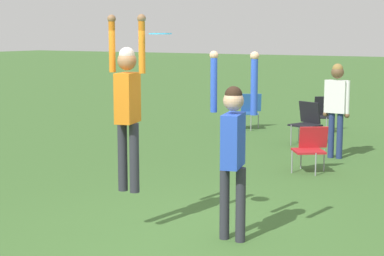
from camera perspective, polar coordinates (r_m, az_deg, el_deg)
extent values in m
plane|color=#3D662D|center=(7.89, -1.30, -9.80)|extent=(120.00, 120.00, 0.00)
cylinder|color=#2D2D38|center=(8.05, -6.19, -2.54)|extent=(0.12, 0.12, 0.87)
cylinder|color=#2D2D38|center=(7.95, -5.15, -2.67)|extent=(0.12, 0.12, 0.87)
cube|color=orange|center=(7.89, -5.75, 2.68)|extent=(0.29, 0.43, 0.61)
sphere|color=#9E704C|center=(7.86, -5.80, 5.98)|extent=(0.23, 0.23, 0.23)
sphere|color=#B7B2AD|center=(7.85, -5.81, 6.45)|extent=(0.20, 0.20, 0.20)
cylinder|color=orange|center=(7.99, -7.12, 7.28)|extent=(0.08, 0.08, 0.65)
sphere|color=#9E704C|center=(7.99, -7.16, 9.61)|extent=(0.10, 0.10, 0.10)
cylinder|color=orange|center=(7.72, -4.48, 7.27)|extent=(0.08, 0.08, 0.65)
sphere|color=#9E704C|center=(7.72, -4.51, 9.69)|extent=(0.10, 0.10, 0.10)
cylinder|color=#2D2D38|center=(7.77, 2.91, -6.64)|extent=(0.12, 0.12, 0.90)
cylinder|color=#2D2D38|center=(7.68, 4.34, -6.84)|extent=(0.12, 0.12, 0.90)
cube|color=blue|center=(7.56, 3.68, -1.11)|extent=(0.31, 0.51, 0.64)
sphere|color=tan|center=(7.49, 3.71, 2.44)|extent=(0.24, 0.24, 0.24)
sphere|color=black|center=(7.49, 3.72, 2.95)|extent=(0.21, 0.21, 0.21)
cylinder|color=blue|center=(7.60, 1.95, 3.94)|extent=(0.08, 0.08, 0.67)
sphere|color=tan|center=(7.58, 1.97, 6.49)|extent=(0.10, 0.10, 0.10)
cylinder|color=blue|center=(7.36, 5.55, 3.76)|extent=(0.08, 0.08, 0.67)
sphere|color=tan|center=(7.34, 5.59, 6.38)|extent=(0.10, 0.10, 0.10)
cylinder|color=#2D9EDB|center=(7.61, -2.84, 8.37)|extent=(0.27, 0.27, 0.02)
cylinder|color=gray|center=(14.32, 8.80, -0.64)|extent=(0.02, 0.02, 0.46)
cylinder|color=gray|center=(14.15, 10.56, -0.79)|extent=(0.02, 0.02, 0.46)
cylinder|color=gray|center=(14.75, 9.48, -0.39)|extent=(0.02, 0.02, 0.46)
cylinder|color=gray|center=(14.59, 11.20, -0.53)|extent=(0.02, 0.02, 0.46)
cube|color=black|center=(14.42, 10.03, 0.24)|extent=(0.71, 0.71, 0.04)
cube|color=black|center=(14.62, 10.41, 1.38)|extent=(0.56, 0.31, 0.48)
cylinder|color=gray|center=(16.52, 3.87, 0.61)|extent=(0.02, 0.02, 0.43)
cylinder|color=gray|center=(16.33, 5.26, 0.50)|extent=(0.02, 0.02, 0.43)
cylinder|color=gray|center=(16.91, 4.55, 0.79)|extent=(0.02, 0.02, 0.43)
cylinder|color=gray|center=(16.72, 5.92, 0.69)|extent=(0.02, 0.02, 0.43)
cube|color=#235193|center=(16.59, 4.91, 1.33)|extent=(0.72, 0.72, 0.04)
cube|color=#235193|center=(16.78, 5.28, 2.27)|extent=(0.50, 0.38, 0.46)
cylinder|color=gray|center=(16.14, 10.36, 0.28)|extent=(0.02, 0.02, 0.42)
cylinder|color=gray|center=(16.00, 11.86, 0.16)|extent=(0.02, 0.02, 0.42)
cylinder|color=gray|center=(16.56, 10.90, 0.47)|extent=(0.02, 0.02, 0.42)
cylinder|color=gray|center=(16.42, 12.37, 0.36)|extent=(0.02, 0.02, 0.42)
cube|color=black|center=(16.25, 11.39, 0.98)|extent=(0.73, 0.73, 0.04)
cube|color=black|center=(16.45, 11.70, 1.96)|extent=(0.49, 0.41, 0.47)
cylinder|color=gray|center=(11.52, 8.88, -3.00)|extent=(0.02, 0.02, 0.40)
cylinder|color=gray|center=(11.37, 10.94, -3.21)|extent=(0.02, 0.02, 0.40)
cylinder|color=gray|center=(11.92, 9.66, -2.63)|extent=(0.02, 0.02, 0.40)
cylinder|color=gray|center=(11.78, 11.66, -2.82)|extent=(0.02, 0.02, 0.40)
cube|color=#B21E23|center=(11.61, 10.31, -2.03)|extent=(0.72, 0.72, 0.04)
cube|color=#B21E23|center=(11.80, 10.74, -0.81)|extent=(0.48, 0.39, 0.39)
cylinder|color=navy|center=(13.03, 12.27, -0.63)|extent=(0.12, 0.12, 0.91)
cylinder|color=navy|center=(12.98, 12.99, -0.69)|extent=(0.12, 0.12, 0.91)
cube|color=white|center=(12.91, 12.74, 2.74)|extent=(0.39, 0.21, 0.64)
sphere|color=brown|center=(12.87, 12.81, 4.85)|extent=(0.25, 0.25, 0.25)
sphere|color=olive|center=(12.87, 12.82, 5.15)|extent=(0.21, 0.21, 0.21)
cylinder|color=white|center=(12.98, 11.83, 2.72)|extent=(0.08, 0.08, 0.68)
sphere|color=brown|center=(13.02, 11.78, 1.23)|extent=(0.10, 0.10, 0.10)
cylinder|color=white|center=(12.85, 13.66, 2.60)|extent=(0.08, 0.08, 0.68)
sphere|color=brown|center=(12.88, 13.61, 1.09)|extent=(0.10, 0.10, 0.10)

